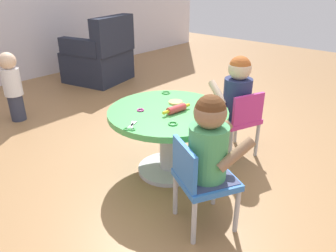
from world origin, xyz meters
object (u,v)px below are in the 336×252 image
at_px(child_chair_left, 201,179).
at_px(craft_scissors, 131,127).
at_px(seated_child_right, 237,90).
at_px(rolling_pin, 176,109).
at_px(toddler_standing, 12,85).
at_px(child_chair_right, 238,119).
at_px(craft_table, 168,127).
at_px(armchair_dark, 100,58).
at_px(seated_child_left, 209,142).

distance_m(child_chair_left, craft_scissors, 0.53).
xyz_separation_m(seated_child_right, craft_scissors, (-0.92, 0.19, -0.05)).
relative_size(child_chair_left, rolling_pin, 2.32).
distance_m(child_chair_left, toddler_standing, 2.24).
xyz_separation_m(child_chair_right, rolling_pin, (-0.53, 0.17, 0.20)).
height_order(craft_table, armchair_dark, armchair_dark).
distance_m(armchair_dark, toddler_standing, 1.43).
height_order(child_chair_left, seated_child_right, seated_child_right).
xyz_separation_m(craft_table, armchair_dark, (1.08, 2.15, -0.05)).
relative_size(child_chair_right, rolling_pin, 2.32).
relative_size(seated_child_left, rolling_pin, 2.21).
bearing_deg(armchair_dark, craft_table, -116.71).
height_order(child_chair_left, armchair_dark, armchair_dark).
distance_m(seated_child_left, rolling_pin, 0.54).
bearing_deg(craft_table, child_chair_right, -24.21).
bearing_deg(child_chair_left, craft_table, 58.96).
bearing_deg(toddler_standing, rolling_pin, -80.68).
xyz_separation_m(child_chair_right, toddler_standing, (-0.83, 1.97, 0.05)).
xyz_separation_m(toddler_standing, craft_scissors, (-0.07, -1.74, 0.13)).
bearing_deg(seated_child_right, child_chair_left, -160.66).
distance_m(seated_child_left, craft_scissors, 0.52).
distance_m(craft_table, rolling_pin, 0.17).
distance_m(armchair_dark, rolling_pin, 2.47).
relative_size(seated_child_left, armchair_dark, 0.59).
bearing_deg(craft_table, armchair_dark, 63.29).
xyz_separation_m(craft_table, seated_child_right, (0.56, -0.21, 0.17)).
xyz_separation_m(child_chair_right, craft_scissors, (-0.90, 0.23, 0.18)).
relative_size(child_chair_left, seated_child_right, 1.05).
bearing_deg(rolling_pin, child_chair_right, -18.04).
relative_size(seated_child_left, seated_child_right, 1.00).
distance_m(child_chair_right, toddler_standing, 2.14).
relative_size(craft_table, child_chair_right, 1.54).
xyz_separation_m(toddler_standing, rolling_pin, (0.29, -1.80, 0.15)).
height_order(child_chair_left, craft_scissors, child_chair_left).
bearing_deg(child_chair_left, armchair_dark, 62.44).
height_order(toddler_standing, craft_scissors, toddler_standing).
height_order(armchair_dark, craft_scissors, armchair_dark).
height_order(seated_child_left, toddler_standing, seated_child_left).
xyz_separation_m(child_chair_left, seated_child_left, (0.04, -0.02, 0.23)).
xyz_separation_m(craft_table, child_chair_left, (-0.31, -0.51, -0.05)).
bearing_deg(seated_child_left, seated_child_right, 21.23).
xyz_separation_m(child_chair_left, armchair_dark, (1.39, 2.66, 0.00)).
bearing_deg(child_chair_left, child_chair_right, 17.38).
relative_size(child_chair_left, craft_scissors, 3.80).
bearing_deg(armchair_dark, seated_child_left, -116.80).
distance_m(seated_child_right, rolling_pin, 0.57).
bearing_deg(seated_child_right, seated_child_left, -158.77).
height_order(child_chair_right, armchair_dark, armchair_dark).
bearing_deg(child_chair_right, child_chair_left, -162.62).
height_order(armchair_dark, toddler_standing, armchair_dark).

